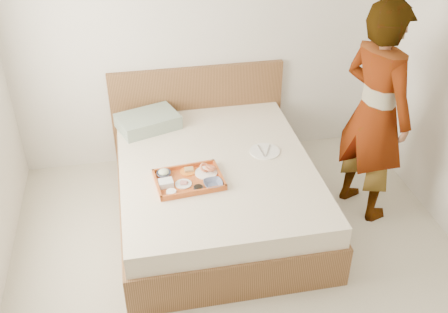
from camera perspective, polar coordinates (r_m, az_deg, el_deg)
name	(u,v)px	position (r m, az deg, el deg)	size (l,w,h in m)	color
ground	(251,300)	(3.87, 3.01, -15.40)	(3.50, 4.00, 0.01)	beige
wall_back	(203,29)	(4.79, -2.33, 13.77)	(3.50, 0.01, 2.60)	silver
bed	(216,189)	(4.39, -0.89, -3.56)	(1.65, 2.00, 0.53)	brown
headboard	(198,113)	(5.09, -2.88, 4.81)	(1.65, 0.06, 0.95)	brown
pillow	(148,121)	(4.74, -8.31, 3.83)	(0.52, 0.35, 0.13)	gray
tray	(189,180)	(4.02, -3.87, -2.54)	(0.51, 0.37, 0.05)	#C55D2A
prawn_plate	(206,173)	(4.09, -1.96, -1.79)	(0.18, 0.18, 0.01)	white
navy_bowl_big	(213,184)	(3.95, -1.20, -3.00)	(0.14, 0.14, 0.04)	#151F40
sauce_dish	(198,188)	(3.92, -2.83, -3.49)	(0.07, 0.07, 0.03)	black
meat_plate	(183,184)	(3.98, -4.46, -3.01)	(0.13, 0.13, 0.01)	white
bread_plate	(188,171)	(4.11, -3.99, -1.64)	(0.12, 0.12, 0.01)	orange
salad_bowl	(164,174)	(4.08, -6.59, -1.92)	(0.11, 0.11, 0.04)	#151F40
plastic_tub	(166,183)	(3.97, -6.37, -2.91)	(0.11, 0.09, 0.05)	silver
cheese_round	(171,192)	(3.89, -5.78, -3.92)	(0.07, 0.07, 0.03)	white
dinner_plate	(265,151)	(4.38, 4.48, 0.57)	(0.25, 0.25, 0.01)	white
person	(375,113)	(4.30, 16.20, 4.55)	(0.67, 0.44, 1.85)	white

